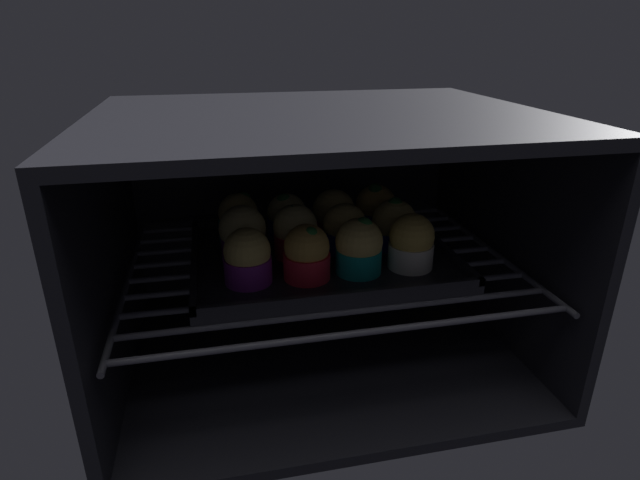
{
  "coord_description": "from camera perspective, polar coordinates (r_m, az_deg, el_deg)",
  "views": [
    {
      "loc": [
        -14.48,
        -44.6,
        45.55
      ],
      "look_at": [
        0.0,
        22.35,
        17.24
      ],
      "focal_mm": 28.79,
      "sensor_mm": 36.0,
      "label": 1
    }
  ],
  "objects": [
    {
      "name": "muffin_row1_col2",
      "position": [
        0.75,
        2.75,
        1.19
      ],
      "size": [
        6.36,
        6.36,
        7.18
      ],
      "color": "#1928B7",
      "rests_on": "baking_tray"
    },
    {
      "name": "muffin_row2_col3",
      "position": [
        0.83,
        6.19,
        3.44
      ],
      "size": [
        6.48,
        6.48,
        8.04
      ],
      "color": "#1928B7",
      "rests_on": "baking_tray"
    },
    {
      "name": "baking_tray",
      "position": [
        0.75,
        0.0,
        -1.81
      ],
      "size": [
        36.64,
        29.32,
        2.2
      ],
      "color": "black",
      "rests_on": "oven_rack"
    },
    {
      "name": "oven_rack",
      "position": [
        0.75,
        0.06,
        -2.67
      ],
      "size": [
        54.8,
        42.0,
        0.8
      ],
      "color": "#51515B",
      "rests_on": "oven_cavity"
    },
    {
      "name": "muffin_row0_col2",
      "position": [
        0.68,
        4.36,
        -0.79
      ],
      "size": [
        6.32,
        6.32,
        7.81
      ],
      "color": "#0C8C84",
      "rests_on": "baking_tray"
    },
    {
      "name": "muffin_row0_col3",
      "position": [
        0.7,
        10.11,
        -0.23
      ],
      "size": [
        6.16,
        6.16,
        7.65
      ],
      "color": "silver",
      "rests_on": "baking_tray"
    },
    {
      "name": "muffin_row2_col1",
      "position": [
        0.8,
        -3.72,
        2.53
      ],
      "size": [
        6.16,
        6.16,
        7.29
      ],
      "color": "#1928B7",
      "rests_on": "baking_tray"
    },
    {
      "name": "muffin_row1_col1",
      "position": [
        0.73,
        -2.77,
        0.91
      ],
      "size": [
        6.33,
        6.33,
        7.62
      ],
      "color": "red",
      "rests_on": "baking_tray"
    },
    {
      "name": "oven_cavity",
      "position": [
        0.78,
        -0.61,
        0.9
      ],
      "size": [
        59.0,
        47.0,
        37.0
      ],
      "color": "black",
      "rests_on": "ground"
    },
    {
      "name": "muffin_row1_col0",
      "position": [
        0.72,
        -8.58,
        0.61
      ],
      "size": [
        6.6,
        6.6,
        7.89
      ],
      "color": "#7A238C",
      "rests_on": "baking_tray"
    },
    {
      "name": "muffin_row2_col2",
      "position": [
        0.81,
        1.52,
        2.89
      ],
      "size": [
        6.71,
        6.71,
        7.28
      ],
      "color": "red",
      "rests_on": "baking_tray"
    },
    {
      "name": "muffin_row1_col3",
      "position": [
        0.77,
        8.23,
        1.61
      ],
      "size": [
        6.67,
        6.67,
        7.71
      ],
      "color": "#1928B7",
      "rests_on": "baking_tray"
    },
    {
      "name": "muffin_row2_col0",
      "position": [
        0.79,
        -9.03,
        2.34
      ],
      "size": [
        6.16,
        6.16,
        7.58
      ],
      "color": "#0C8C84",
      "rests_on": "baking_tray"
    },
    {
      "name": "muffin_row0_col1",
      "position": [
        0.66,
        -1.47,
        -1.51
      ],
      "size": [
        6.16,
        6.16,
        7.4
      ],
      "color": "red",
      "rests_on": "baking_tray"
    },
    {
      "name": "muffin_row0_col0",
      "position": [
        0.66,
        -8.06,
        -1.99
      ],
      "size": [
        6.16,
        6.16,
        7.33
      ],
      "color": "#7A238C",
      "rests_on": "baking_tray"
    }
  ]
}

